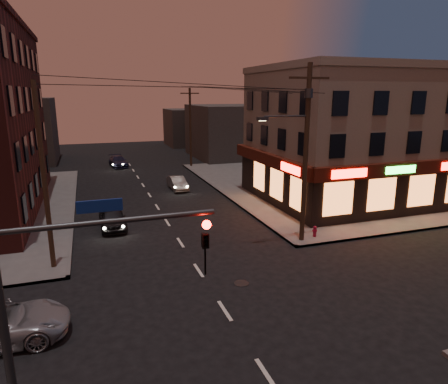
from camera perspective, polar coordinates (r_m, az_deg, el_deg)
name	(u,v)px	position (r m, az deg, el deg)	size (l,w,h in m)	color
ground	(225,311)	(16.83, 0.11, -16.61)	(120.00, 120.00, 0.00)	black
sidewalk_ne	(335,182)	(40.72, 15.52, 1.40)	(24.00, 28.00, 0.15)	#514F4C
pizza_building	(357,134)	(34.25, 18.45, 7.85)	(15.85, 12.85, 10.50)	gray
bg_building_ne_a	(231,131)	(55.22, 0.99, 8.68)	(10.00, 12.00, 7.00)	#3F3D3A
bg_building_nw	(16,131)	(56.49, -27.56, 7.75)	(9.00, 10.00, 8.00)	#3F3D3A
bg_building_ne_b	(191,127)	(68.03, -4.70, 9.20)	(8.00, 8.00, 6.00)	#3F3D3A
utility_pole_main	(304,145)	(22.77, 11.40, 6.62)	(4.20, 0.44, 10.00)	#382619
utility_pole_far	(190,128)	(47.30, -4.82, 9.15)	(0.26, 0.26, 9.00)	#382619
utility_pole_west	(44,178)	(20.68, -24.31, 1.81)	(0.24, 0.24, 9.00)	#382619
traffic_signal	(59,312)	(9.25, -22.54, -15.59)	(4.49, 0.32, 6.47)	#333538
sedan_near	(112,218)	(26.99, -15.67, -3.57)	(1.60, 3.97, 1.35)	black
sedan_mid	(177,183)	(36.59, -6.67, 1.28)	(1.27, 3.63, 1.20)	gray
sedan_far	(118,161)	(49.43, -14.88, 4.24)	(1.78, 4.37, 1.27)	#1A1C34
fire_hydrant	(315,231)	(24.69, 12.84, -5.42)	(0.30, 0.30, 0.68)	maroon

